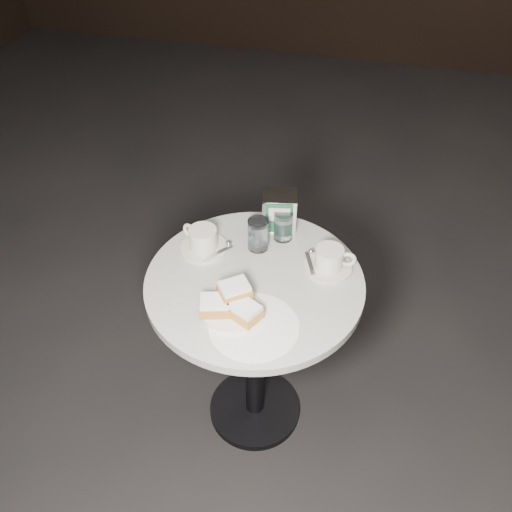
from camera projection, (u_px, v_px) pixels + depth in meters
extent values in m
plane|color=black|center=(255.00, 410.00, 2.31)|extent=(7.00, 7.00, 0.00)
cylinder|color=black|center=(255.00, 408.00, 2.30)|extent=(0.36, 0.36, 0.03)
cylinder|color=black|center=(255.00, 354.00, 2.06)|extent=(0.07, 0.07, 0.70)
cylinder|color=silver|center=(255.00, 283.00, 1.82)|extent=(0.70, 0.70, 0.03)
cylinder|color=white|center=(254.00, 326.00, 1.66)|extent=(0.35, 0.35, 0.00)
cylinder|color=white|center=(231.00, 310.00, 1.70)|extent=(0.19, 0.19, 0.01)
cube|color=#C67E3C|center=(215.00, 307.00, 1.68)|extent=(0.11, 0.09, 0.03)
cube|color=white|center=(215.00, 301.00, 1.67)|extent=(0.10, 0.08, 0.01)
cube|color=gold|center=(245.00, 312.00, 1.67)|extent=(0.11, 0.11, 0.03)
cube|color=white|center=(245.00, 307.00, 1.65)|extent=(0.11, 0.10, 0.01)
cube|color=#BF823A|center=(235.00, 292.00, 1.69)|extent=(0.12, 0.11, 0.03)
cube|color=white|center=(234.00, 286.00, 1.67)|extent=(0.11, 0.10, 0.01)
cylinder|color=silver|center=(204.00, 248.00, 1.91)|extent=(0.21, 0.21, 0.01)
cylinder|color=silver|center=(203.00, 238.00, 1.89)|extent=(0.12, 0.12, 0.07)
cylinder|color=#816246|center=(203.00, 231.00, 1.87)|extent=(0.11, 0.11, 0.00)
torus|color=silver|center=(190.00, 231.00, 1.91)|extent=(0.06, 0.04, 0.06)
cube|color=silver|center=(218.00, 253.00, 1.88)|extent=(0.08, 0.09, 0.00)
sphere|color=#B7B7BC|center=(228.00, 244.00, 1.91)|extent=(0.02, 0.02, 0.02)
cylinder|color=beige|center=(328.00, 267.00, 1.84)|extent=(0.17, 0.17, 0.01)
cylinder|color=silver|center=(329.00, 258.00, 1.82)|extent=(0.10, 0.10, 0.07)
cylinder|color=#89634B|center=(330.00, 251.00, 1.80)|extent=(0.09, 0.09, 0.00)
torus|color=silver|center=(348.00, 259.00, 1.81)|extent=(0.06, 0.02, 0.06)
cube|color=silver|center=(310.00, 263.00, 1.84)|extent=(0.05, 0.11, 0.00)
sphere|color=silver|center=(311.00, 252.00, 1.88)|extent=(0.02, 0.02, 0.02)
cylinder|color=silver|center=(258.00, 234.00, 1.89)|extent=(0.09, 0.09, 0.11)
cylinder|color=white|center=(258.00, 235.00, 1.89)|extent=(0.08, 0.08, 0.10)
cylinder|color=silver|center=(283.00, 226.00, 1.93)|extent=(0.07, 0.07, 0.10)
cylinder|color=white|center=(283.00, 227.00, 1.93)|extent=(0.06, 0.06, 0.09)
cube|color=silver|center=(279.00, 211.00, 1.96)|extent=(0.13, 0.11, 0.13)
cube|color=#1B5E3A|center=(279.00, 219.00, 1.92)|extent=(0.09, 0.02, 0.12)
cube|color=silver|center=(279.00, 215.00, 1.91)|extent=(0.07, 0.02, 0.05)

